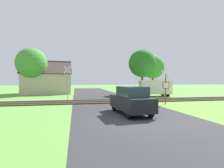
{
  "coord_description": "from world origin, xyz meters",
  "views": [
    {
      "loc": [
        -3.4,
        -9.13,
        2.14
      ],
      "look_at": [
        0.5,
        9.19,
        1.8
      ],
      "focal_mm": 28.0,
      "sensor_mm": 36.0,
      "label": 1
    }
  ],
  "objects_px": {
    "tree_left": "(32,63)",
    "stop_sign_near": "(166,86)",
    "tree_far": "(153,67)",
    "crossing_sign_far": "(68,81)",
    "mail_truck": "(154,87)",
    "parked_car": "(131,100)",
    "house": "(47,83)",
    "tree_right": "(142,64)"
  },
  "relations": [
    {
      "from": "crossing_sign_far",
      "to": "stop_sign_near",
      "type": "bearing_deg",
      "value": -47.62
    },
    {
      "from": "tree_right",
      "to": "tree_far",
      "type": "bearing_deg",
      "value": 49.54
    },
    {
      "from": "mail_truck",
      "to": "parked_car",
      "type": "relative_size",
      "value": 1.23
    },
    {
      "from": "stop_sign_near",
      "to": "tree_far",
      "type": "relative_size",
      "value": 0.43
    },
    {
      "from": "tree_right",
      "to": "mail_truck",
      "type": "distance_m",
      "value": 5.59
    },
    {
      "from": "stop_sign_near",
      "to": "tree_left",
      "type": "relative_size",
      "value": 0.43
    },
    {
      "from": "tree_right",
      "to": "tree_far",
      "type": "height_order",
      "value": "tree_right"
    },
    {
      "from": "stop_sign_near",
      "to": "tree_left",
      "type": "distance_m",
      "value": 20.27
    },
    {
      "from": "tree_far",
      "to": "tree_left",
      "type": "bearing_deg",
      "value": -171.68
    },
    {
      "from": "tree_left",
      "to": "tree_far",
      "type": "distance_m",
      "value": 21.3
    },
    {
      "from": "parked_car",
      "to": "stop_sign_near",
      "type": "bearing_deg",
      "value": 34.11
    },
    {
      "from": "stop_sign_near",
      "to": "parked_car",
      "type": "bearing_deg",
      "value": 40.42
    },
    {
      "from": "stop_sign_near",
      "to": "tree_right",
      "type": "relative_size",
      "value": 0.43
    },
    {
      "from": "tree_far",
      "to": "mail_truck",
      "type": "xyz_separation_m",
      "value": [
        -4.0,
        -8.94,
        -3.57
      ]
    },
    {
      "from": "crossing_sign_far",
      "to": "tree_left",
      "type": "height_order",
      "value": "tree_left"
    },
    {
      "from": "tree_left",
      "to": "tree_far",
      "type": "bearing_deg",
      "value": 8.32
    },
    {
      "from": "crossing_sign_far",
      "to": "tree_far",
      "type": "xyz_separation_m",
      "value": [
        15.47,
        11.91,
        2.65
      ]
    },
    {
      "from": "stop_sign_near",
      "to": "mail_truck",
      "type": "distance_m",
      "value": 8.61
    },
    {
      "from": "tree_left",
      "to": "stop_sign_near",
      "type": "bearing_deg",
      "value": -44.36
    },
    {
      "from": "stop_sign_near",
      "to": "house",
      "type": "distance_m",
      "value": 20.74
    },
    {
      "from": "stop_sign_near",
      "to": "tree_far",
      "type": "bearing_deg",
      "value": -109.82
    },
    {
      "from": "tree_far",
      "to": "tree_right",
      "type": "bearing_deg",
      "value": -130.46
    },
    {
      "from": "crossing_sign_far",
      "to": "parked_car",
      "type": "distance_m",
      "value": 9.8
    },
    {
      "from": "crossing_sign_far",
      "to": "tree_left",
      "type": "relative_size",
      "value": 0.53
    },
    {
      "from": "mail_truck",
      "to": "house",
      "type": "bearing_deg",
      "value": 67.1
    },
    {
      "from": "mail_truck",
      "to": "stop_sign_near",
      "type": "bearing_deg",
      "value": 167.41
    },
    {
      "from": "crossing_sign_far",
      "to": "parked_car",
      "type": "xyz_separation_m",
      "value": [
        4.3,
        -8.71,
        -1.27
      ]
    },
    {
      "from": "tree_far",
      "to": "parked_car",
      "type": "relative_size",
      "value": 1.72
    },
    {
      "from": "tree_right",
      "to": "tree_far",
      "type": "xyz_separation_m",
      "value": [
        4.04,
        4.74,
        -0.12
      ]
    },
    {
      "from": "crossing_sign_far",
      "to": "house",
      "type": "bearing_deg",
      "value": 91.21
    },
    {
      "from": "tree_left",
      "to": "house",
      "type": "bearing_deg",
      "value": 54.07
    },
    {
      "from": "house",
      "to": "tree_right",
      "type": "distance_m",
      "value": 16.05
    },
    {
      "from": "mail_truck",
      "to": "parked_car",
      "type": "distance_m",
      "value": 13.72
    },
    {
      "from": "house",
      "to": "parked_car",
      "type": "distance_m",
      "value": 21.68
    },
    {
      "from": "tree_right",
      "to": "house",
      "type": "bearing_deg",
      "value": 164.44
    },
    {
      "from": "tree_right",
      "to": "mail_truck",
      "type": "height_order",
      "value": "tree_right"
    },
    {
      "from": "mail_truck",
      "to": "parked_car",
      "type": "bearing_deg",
      "value": 154.54
    },
    {
      "from": "tree_right",
      "to": "tree_left",
      "type": "bearing_deg",
      "value": 174.43
    },
    {
      "from": "stop_sign_near",
      "to": "tree_left",
      "type": "height_order",
      "value": "tree_left"
    },
    {
      "from": "tree_right",
      "to": "parked_car",
      "type": "bearing_deg",
      "value": -114.17
    },
    {
      "from": "mail_truck",
      "to": "tree_right",
      "type": "bearing_deg",
      "value": 6.66
    },
    {
      "from": "crossing_sign_far",
      "to": "house",
      "type": "relative_size",
      "value": 0.46
    }
  ]
}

